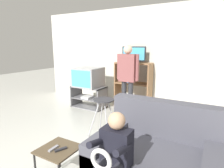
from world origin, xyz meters
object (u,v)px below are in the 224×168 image
(tv_stand, at_px, (89,97))
(media_shelf, at_px, (133,85))
(person_standing_adult, at_px, (128,74))
(person_seated_child, at_px, (112,155))
(snack_table, at_px, (59,153))
(couch, at_px, (156,159))
(remote_control_black, at_px, (61,149))
(television_flat, at_px, (134,55))
(remote_control_white, at_px, (54,148))
(folding_stool, at_px, (104,106))
(television_main, at_px, (88,77))

(tv_stand, distance_m, media_shelf, 1.22)
(person_standing_adult, relative_size, person_seated_child, 1.64)
(media_shelf, xyz_separation_m, snack_table, (0.32, -3.00, -0.24))
(couch, bearing_deg, tv_stand, 141.03)
(person_seated_child, bearing_deg, person_standing_adult, 111.49)
(remote_control_black, bearing_deg, television_flat, 122.14)
(remote_control_white, bearing_deg, folding_stool, 93.60)
(folding_stool, distance_m, couch, 1.41)
(television_main, distance_m, media_shelf, 1.20)
(remote_control_white, height_order, person_standing_adult, person_standing_adult)
(television_flat, relative_size, person_standing_adult, 0.38)
(snack_table, bearing_deg, couch, 27.81)
(tv_stand, height_order, remote_control_black, tv_stand)
(media_shelf, bearing_deg, person_standing_adult, -79.33)
(couch, distance_m, person_standing_adult, 2.33)
(couch, relative_size, person_standing_adult, 0.86)
(tv_stand, height_order, television_main, television_main)
(tv_stand, bearing_deg, folding_stool, -44.76)
(snack_table, bearing_deg, person_seated_child, -2.91)
(tv_stand, xyz_separation_m, snack_table, (1.36, -2.47, 0.10))
(tv_stand, height_order, person_standing_adult, person_standing_adult)
(folding_stool, relative_size, snack_table, 1.60)
(person_standing_adult, bearing_deg, television_main, 175.42)
(television_main, height_order, folding_stool, television_main)
(couch, bearing_deg, remote_control_black, -150.32)
(folding_stool, distance_m, person_seated_child, 1.59)
(remote_control_black, distance_m, person_standing_adult, 2.49)
(television_main, height_order, couch, television_main)
(media_shelf, distance_m, television_flat, 0.78)
(snack_table, bearing_deg, television_main, 119.09)
(television_main, distance_m, person_seated_child, 3.32)
(couch, distance_m, person_seated_child, 0.70)
(remote_control_white, distance_m, couch, 1.21)
(television_main, distance_m, snack_table, 2.88)
(person_standing_adult, bearing_deg, remote_control_white, -86.02)
(television_flat, xyz_separation_m, couch, (1.34, -2.47, -1.09))
(tv_stand, xyz_separation_m, remote_control_white, (1.33, -2.51, 0.16))
(media_shelf, xyz_separation_m, person_seated_child, (1.07, -3.04, -0.01))
(media_shelf, relative_size, remote_control_white, 8.33)
(snack_table, bearing_deg, person_standing_adult, 94.90)
(remote_control_black, xyz_separation_m, couch, (0.97, 0.55, -0.14))
(remote_control_black, relative_size, person_standing_adult, 0.09)
(tv_stand, bearing_deg, media_shelf, 26.94)
(media_shelf, xyz_separation_m, remote_control_white, (0.28, -3.04, -0.17))
(snack_table, relative_size, remote_control_white, 3.00)
(remote_control_black, distance_m, person_seated_child, 0.72)
(tv_stand, bearing_deg, television_main, 135.04)
(snack_table, height_order, remote_control_black, remote_control_black)
(television_flat, xyz_separation_m, person_seated_child, (1.08, -3.05, -0.79))
(remote_control_black, relative_size, couch, 0.10)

